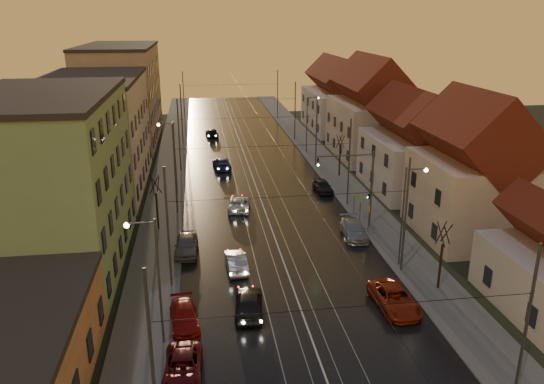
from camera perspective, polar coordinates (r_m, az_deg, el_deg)
name	(u,v)px	position (r m, az deg, el deg)	size (l,w,h in m)	color
ground	(316,352)	(32.26, 4.75, -16.74)	(160.00, 160.00, 0.00)	black
road	(249,166)	(68.48, -2.53, 2.79)	(16.00, 120.00, 0.04)	black
sidewalk_left	(170,169)	(68.29, -10.92, 2.46)	(4.00, 120.00, 0.15)	#4C4C4C
sidewalk_right	(324,163)	(70.08, 5.64, 3.13)	(4.00, 120.00, 0.15)	#4C4C4C
tram_rail_0	(232,167)	(68.30, -4.37, 2.74)	(0.06, 120.00, 0.03)	gray
tram_rail_1	(243,166)	(68.40, -3.18, 2.79)	(0.06, 120.00, 0.03)	gray
tram_rail_2	(255,166)	(68.54, -1.89, 2.84)	(0.06, 120.00, 0.03)	gray
tram_rail_3	(265,165)	(68.70, -0.70, 2.89)	(0.06, 120.00, 0.03)	gray
apartment_left_1	(48,185)	(42.94, -22.92, 0.67)	(10.00, 18.00, 13.00)	#769C63
apartment_left_2	(96,135)	(61.97, -18.45, 5.86)	(10.00, 20.00, 12.00)	#BAAC90
apartment_left_3	(122,95)	(85.17, -15.82, 10.03)	(10.00, 24.00, 14.00)	#947E5F
house_right_1	(474,176)	(48.58, 20.87, 1.60)	(8.67, 10.20, 10.80)	#C4B097
house_right_2	(414,149)	(60.06, 14.99, 4.47)	(9.18, 12.24, 9.20)	beige
house_right_3	(371,114)	(73.55, 10.60, 8.21)	(9.18, 14.28, 11.50)	#C4B097
house_right_4	(337,100)	(90.69, 6.99, 9.82)	(9.18, 16.32, 10.00)	beige
catenary_pole_l_0	(152,363)	(24.28, -12.77, -17.49)	(0.16, 0.16, 9.00)	#595B60
catenary_pole_r_0	(525,331)	(28.33, 25.61, -13.33)	(0.16, 0.16, 9.00)	#595B60
catenary_pole_l_1	(168,229)	(37.45, -11.13, -3.94)	(0.16, 0.16, 9.00)	#595B60
catenary_pole_r_1	(405,217)	(40.20, 14.15, -2.58)	(0.16, 0.16, 9.00)	#595B60
catenary_pole_l_2	(175,170)	(51.64, -10.39, 2.39)	(0.16, 0.16, 9.00)	#595B60
catenary_pole_r_2	(349,163)	(53.66, 8.29, 3.12)	(0.16, 0.16, 9.00)	#595B60
catenary_pole_l_3	(179,136)	(66.18, -9.97, 5.97)	(0.16, 0.16, 9.00)	#595B60
catenary_pole_r_3	(316,132)	(67.77, 4.80, 6.47)	(0.16, 0.16, 9.00)	#595B60
catenary_pole_l_4	(182,114)	(80.89, -9.70, 8.25)	(0.16, 0.16, 9.00)	#595B60
catenary_pole_r_4	(295,111)	(82.20, 2.50, 8.65)	(0.16, 0.16, 9.00)	#595B60
catenary_pole_l_5	(184,97)	(98.66, -9.48, 10.08)	(0.16, 0.16, 9.00)	#595B60
catenary_pole_r_5	(278,95)	(99.73, 0.60, 10.42)	(0.16, 0.16, 9.00)	#595B60
street_lamp_0	(153,270)	(30.97, -12.69, -8.23)	(1.75, 0.32, 8.00)	#595B60
street_lamp_1	(407,207)	(41.12, 14.34, -1.54)	(1.75, 0.32, 8.00)	#595B60
street_lamp_2	(172,151)	(57.35, -10.72, 4.39)	(1.75, 0.32, 8.00)	#595B60
street_lamp_3	(309,118)	(74.50, 4.01, 7.90)	(1.75, 0.32, 8.00)	#595B60
traffic_light_mast	(361,180)	(47.95, 9.56, 1.31)	(5.30, 0.32, 7.20)	#595B60
bare_tree_0	(157,204)	(48.54, -12.29, -1.28)	(1.09, 1.09, 5.11)	black
bare_tree_1	(441,258)	(39.09, 17.73, -6.74)	(1.09, 1.09, 5.11)	black
bare_tree_2	(340,157)	(63.95, 7.31, 3.80)	(1.09, 1.09, 5.11)	black
driving_car_0	(249,303)	(35.32, -2.52, -11.80)	(1.80, 4.48, 1.53)	black
driving_car_1	(236,262)	(40.91, -3.89, -7.47)	(1.45, 4.15, 1.37)	#A8A8AD
driving_car_2	(239,204)	(53.13, -3.57, -1.27)	(2.06, 4.46, 1.24)	silver
driving_car_3	(222,163)	(67.46, -5.42, 3.09)	(2.00, 4.91, 1.43)	#1A1E4E
driving_car_4	(212,133)	(85.44, -6.48, 6.35)	(1.70, 4.23, 1.44)	black
parked_left_1	(183,368)	(30.34, -9.57, -18.12)	(2.02, 4.39, 1.22)	#5C0F16
parked_left_2	(184,317)	(34.54, -9.41, -13.11)	(1.72, 4.23, 1.23)	maroon
parked_left_3	(186,245)	(44.01, -9.20, -5.61)	(1.82, 4.53, 1.54)	gray
parked_right_0	(394,299)	(36.78, 13.03, -11.11)	(2.31, 5.01, 1.39)	#9A260F
parked_right_1	(354,229)	(47.18, 8.82, -4.01)	(1.91, 4.69, 1.36)	#A2A2A7
parked_right_2	(323,186)	(58.51, 5.48, 0.63)	(1.62, 4.02, 1.37)	black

